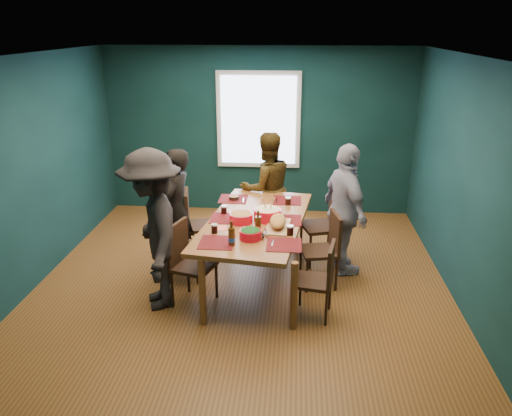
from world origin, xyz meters
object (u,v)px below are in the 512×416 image
(dining_table, at_px, (256,225))
(chair_left_near, at_px, (186,257))
(person_back, at_px, (267,188))
(chair_right_far, at_px, (328,219))
(bowl_herbs, at_px, (250,234))
(chair_left_far, at_px, (195,220))
(bowl_salad, at_px, (241,217))
(chair_right_near, at_px, (322,275))
(chair_right_mid, at_px, (326,244))
(cutting_board, at_px, (278,222))
(person_near_left, at_px, (153,230))
(person_far_left, at_px, (177,210))
(bowl_dumpling, at_px, (268,214))
(chair_left_mid, at_px, (177,240))
(person_right, at_px, (345,211))

(dining_table, distance_m, chair_left_near, 0.93)
(person_back, bearing_deg, dining_table, 64.31)
(chair_right_far, height_order, bowl_herbs, chair_right_far)
(chair_left_far, xyz_separation_m, bowl_salad, (0.69, -0.69, 0.32))
(chair_right_far, bearing_deg, chair_right_near, -112.84)
(chair_right_mid, xyz_separation_m, bowl_salad, (-1.02, -0.09, 0.35))
(cutting_board, bearing_deg, person_near_left, -158.75)
(chair_left_near, height_order, chair_right_near, chair_left_near)
(person_far_left, bearing_deg, dining_table, 83.31)
(dining_table, bearing_deg, chair_right_far, 44.20)
(chair_right_near, bearing_deg, chair_left_far, 150.69)
(chair_left_far, distance_m, person_near_left, 1.27)
(chair_right_mid, relative_size, bowl_dumpling, 2.79)
(person_far_left, height_order, bowl_dumpling, person_far_left)
(chair_right_far, distance_m, bowl_dumpling, 1.05)
(chair_left_far, height_order, chair_left_near, chair_left_far)
(chair_left_far, xyz_separation_m, bowl_dumpling, (1.00, -0.58, 0.34))
(chair_left_mid, xyz_separation_m, person_near_left, (-0.10, -0.63, 0.40))
(chair_right_far, bearing_deg, person_right, -77.79)
(bowl_salad, bearing_deg, cutting_board, -16.75)
(chair_left_near, relative_size, person_back, 0.59)
(chair_right_far, distance_m, cutting_board, 1.13)
(chair_left_mid, bearing_deg, person_back, 44.64)
(person_far_left, distance_m, person_back, 1.43)
(chair_right_far, bearing_deg, person_back, 128.73)
(dining_table, height_order, person_right, person_right)
(dining_table, height_order, chair_left_far, chair_left_far)
(person_far_left, bearing_deg, chair_left_near, 29.66)
(chair_left_near, relative_size, cutting_board, 1.49)
(cutting_board, bearing_deg, bowl_salad, 168.34)
(person_far_left, bearing_deg, chair_right_mid, 90.58)
(bowl_salad, relative_size, cutting_board, 0.43)
(chair_left_far, bearing_deg, bowl_herbs, -64.77)
(bowl_salad, bearing_deg, person_near_left, -150.11)
(chair_right_mid, relative_size, person_far_left, 0.58)
(chair_left_near, distance_m, bowl_herbs, 0.80)
(chair_right_mid, bearing_deg, chair_left_near, -173.38)
(chair_left_far, bearing_deg, bowl_salad, -55.75)
(chair_right_near, bearing_deg, dining_table, 145.96)
(person_back, xyz_separation_m, bowl_herbs, (-0.07, -1.81, 0.07))
(chair_right_mid, relative_size, person_back, 0.57)
(dining_table, height_order, chair_right_mid, chair_right_mid)
(chair_right_far, relative_size, bowl_salad, 3.74)
(chair_left_mid, height_order, person_right, person_right)
(chair_right_near, distance_m, cutting_board, 0.81)
(dining_table, bearing_deg, chair_right_mid, 7.30)
(person_right, relative_size, bowl_dumpling, 5.08)
(person_back, height_order, bowl_herbs, person_back)
(chair_left_mid, relative_size, person_right, 0.52)
(chair_left_near, xyz_separation_m, chair_right_near, (1.50, -0.20, -0.05))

